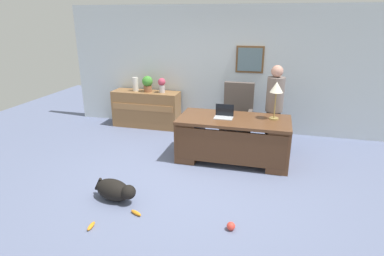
{
  "coord_description": "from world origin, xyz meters",
  "views": [
    {
      "loc": [
        1.2,
        -4.42,
        2.46
      ],
      "look_at": [
        -0.04,
        0.3,
        0.75
      ],
      "focal_mm": 29.96,
      "sensor_mm": 36.0,
      "label": 1
    }
  ],
  "objects_px": {
    "credenza": "(146,109)",
    "laptop": "(224,114)",
    "armchair": "(237,117)",
    "potted_plant": "(148,83)",
    "dog_lying": "(115,190)",
    "dog_toy_ball": "(231,226)",
    "dog_toy_plush": "(136,213)",
    "vase_with_flowers": "(162,85)",
    "desk_lamp": "(276,90)",
    "desk": "(233,138)",
    "person_standing": "(274,108)",
    "vase_empty": "(135,84)",
    "dog_toy_bone": "(91,226)"
  },
  "relations": [
    {
      "from": "credenza",
      "to": "laptop",
      "type": "relative_size",
      "value": 4.83
    },
    {
      "from": "armchair",
      "to": "potted_plant",
      "type": "bearing_deg",
      "value": 168.45
    },
    {
      "from": "dog_lying",
      "to": "dog_toy_ball",
      "type": "xyz_separation_m",
      "value": [
        1.67,
        -0.26,
        -0.1
      ]
    },
    {
      "from": "dog_toy_ball",
      "to": "dog_toy_plush",
      "type": "xyz_separation_m",
      "value": [
        -1.25,
        0.0,
        -0.03
      ]
    },
    {
      "from": "armchair",
      "to": "vase_with_flowers",
      "type": "xyz_separation_m",
      "value": [
        -1.76,
        0.43,
        0.49
      ]
    },
    {
      "from": "desk_lamp",
      "to": "potted_plant",
      "type": "distance_m",
      "value": 3.09
    },
    {
      "from": "desk",
      "to": "person_standing",
      "type": "height_order",
      "value": "person_standing"
    },
    {
      "from": "person_standing",
      "to": "dog_toy_plush",
      "type": "distance_m",
      "value": 3.24
    },
    {
      "from": "vase_with_flowers",
      "to": "potted_plant",
      "type": "height_order",
      "value": "potted_plant"
    },
    {
      "from": "desk",
      "to": "credenza",
      "type": "xyz_separation_m",
      "value": [
        -2.21,
        1.38,
        -0.01
      ]
    },
    {
      "from": "desk",
      "to": "laptop",
      "type": "distance_m",
      "value": 0.45
    },
    {
      "from": "vase_with_flowers",
      "to": "desk",
      "type": "bearing_deg",
      "value": -37.32
    },
    {
      "from": "person_standing",
      "to": "vase_empty",
      "type": "relative_size",
      "value": 5.24
    },
    {
      "from": "credenza",
      "to": "dog_toy_plush",
      "type": "distance_m",
      "value": 3.63
    },
    {
      "from": "armchair",
      "to": "laptop",
      "type": "xyz_separation_m",
      "value": [
        -0.13,
        -0.92,
        0.31
      ]
    },
    {
      "from": "vase_empty",
      "to": "dog_toy_plush",
      "type": "height_order",
      "value": "vase_empty"
    },
    {
      "from": "potted_plant",
      "to": "dog_toy_ball",
      "type": "bearing_deg",
      "value": -54.48
    },
    {
      "from": "dog_lying",
      "to": "potted_plant",
      "type": "relative_size",
      "value": 1.99
    },
    {
      "from": "armchair",
      "to": "person_standing",
      "type": "distance_m",
      "value": 0.83
    },
    {
      "from": "dog_lying",
      "to": "vase_with_flowers",
      "type": "distance_m",
      "value": 3.27
    },
    {
      "from": "armchair",
      "to": "laptop",
      "type": "distance_m",
      "value": 0.98
    },
    {
      "from": "dog_lying",
      "to": "potted_plant",
      "type": "distance_m",
      "value": 3.34
    },
    {
      "from": "potted_plant",
      "to": "dog_toy_plush",
      "type": "height_order",
      "value": "potted_plant"
    },
    {
      "from": "credenza",
      "to": "vase_with_flowers",
      "type": "relative_size",
      "value": 4.73
    },
    {
      "from": "credenza",
      "to": "person_standing",
      "type": "bearing_deg",
      "value": -14.01
    },
    {
      "from": "credenza",
      "to": "potted_plant",
      "type": "height_order",
      "value": "potted_plant"
    },
    {
      "from": "armchair",
      "to": "dog_lying",
      "type": "distance_m",
      "value": 3.04
    },
    {
      "from": "desk",
      "to": "armchair",
      "type": "bearing_deg",
      "value": 93.03
    },
    {
      "from": "desk_lamp",
      "to": "vase_with_flowers",
      "type": "height_order",
      "value": "desk_lamp"
    },
    {
      "from": "armchair",
      "to": "laptop",
      "type": "height_order",
      "value": "armchair"
    },
    {
      "from": "vase_with_flowers",
      "to": "vase_empty",
      "type": "xyz_separation_m",
      "value": [
        -0.64,
        0.0,
        -0.03
      ]
    },
    {
      "from": "person_standing",
      "to": "potted_plant",
      "type": "height_order",
      "value": "person_standing"
    },
    {
      "from": "laptop",
      "to": "armchair",
      "type": "bearing_deg",
      "value": 81.94
    },
    {
      "from": "vase_empty",
      "to": "dog_toy_ball",
      "type": "distance_m",
      "value": 4.44
    },
    {
      "from": "armchair",
      "to": "vase_empty",
      "type": "height_order",
      "value": "armchair"
    },
    {
      "from": "desk_lamp",
      "to": "person_standing",
      "type": "bearing_deg",
      "value": 91.36
    },
    {
      "from": "potted_plant",
      "to": "vase_with_flowers",
      "type": "bearing_deg",
      "value": 0.0
    },
    {
      "from": "dog_lying",
      "to": "dog_toy_ball",
      "type": "distance_m",
      "value": 1.7
    },
    {
      "from": "potted_plant",
      "to": "dog_toy_ball",
      "type": "height_order",
      "value": "potted_plant"
    },
    {
      "from": "armchair",
      "to": "dog_toy_plush",
      "type": "xyz_separation_m",
      "value": [
        -0.93,
        -2.96,
        -0.5
      ]
    },
    {
      "from": "credenza",
      "to": "dog_lying",
      "type": "distance_m",
      "value": 3.24
    },
    {
      "from": "dog_toy_ball",
      "to": "laptop",
      "type": "bearing_deg",
      "value": 102.33
    },
    {
      "from": "vase_empty",
      "to": "dog_lying",
      "type": "bearing_deg",
      "value": -71.55
    },
    {
      "from": "dog_lying",
      "to": "potted_plant",
      "type": "height_order",
      "value": "potted_plant"
    },
    {
      "from": "desk",
      "to": "potted_plant",
      "type": "bearing_deg",
      "value": 147.31
    },
    {
      "from": "vase_empty",
      "to": "dog_toy_ball",
      "type": "xyz_separation_m",
      "value": [
        2.72,
        -3.39,
        -0.93
      ]
    },
    {
      "from": "dog_lying",
      "to": "dog_toy_bone",
      "type": "distance_m",
      "value": 0.67
    },
    {
      "from": "dog_toy_plush",
      "to": "credenza",
      "type": "bearing_deg",
      "value": 109.94
    },
    {
      "from": "dog_toy_ball",
      "to": "credenza",
      "type": "bearing_deg",
      "value": 126.15
    },
    {
      "from": "armchair",
      "to": "vase_empty",
      "type": "bearing_deg",
      "value": 169.84
    }
  ]
}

